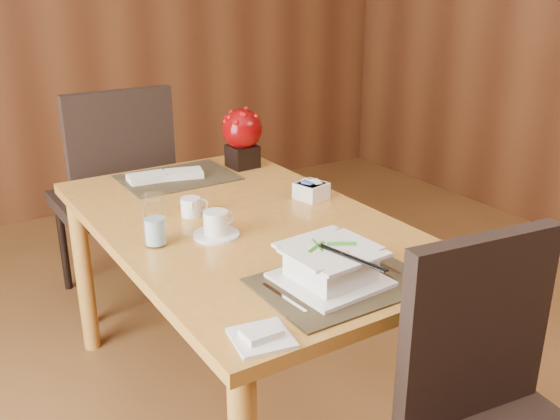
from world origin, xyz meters
TOP-DOWN VIEW (x-y plane):
  - dining_table at (0.00, 0.60)m, footprint 0.90×1.50m
  - placemat_near at (0.00, 0.05)m, footprint 0.45×0.33m
  - placemat_far at (0.00, 1.15)m, footprint 0.45×0.33m
  - soup_setting at (-0.02, 0.07)m, footprint 0.28×0.28m
  - coffee_cup at (-0.14, 0.53)m, footprint 0.15×0.15m
  - water_glass at (-0.33, 0.56)m, footprint 0.09×0.09m
  - creamer_jug at (-0.13, 0.74)m, footprint 0.11×0.11m
  - sugar_caddy at (0.32, 0.65)m, footprint 0.12×0.12m
  - berry_decor at (0.30, 1.15)m, footprint 0.17×0.17m
  - napkins_far at (-0.04, 1.15)m, footprint 0.32×0.16m
  - bread_plate at (-0.32, -0.07)m, footprint 0.15×0.15m
  - near_chair at (0.15, -0.40)m, footprint 0.51×0.51m
  - far_chair at (-0.12, 1.60)m, footprint 0.50×0.51m

SIDE VIEW (x-z plane):
  - near_chair at x=0.15m, z-range 0.06..1.04m
  - far_chair at x=-0.12m, z-range 0.07..1.14m
  - dining_table at x=0.00m, z-range 0.28..1.03m
  - placemat_near at x=0.00m, z-range 0.75..0.76m
  - placemat_far at x=0.00m, z-range 0.75..0.76m
  - bread_plate at x=-0.32m, z-range 0.75..0.76m
  - napkins_far at x=-0.04m, z-range 0.76..0.78m
  - sugar_caddy at x=0.32m, z-range 0.75..0.81m
  - creamer_jug at x=-0.13m, z-range 0.75..0.81m
  - coffee_cup at x=-0.14m, z-range 0.74..0.83m
  - soup_setting at x=-0.02m, z-range 0.75..0.85m
  - water_glass at x=-0.33m, z-range 0.75..0.91m
  - berry_decor at x=0.30m, z-range 0.77..1.02m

